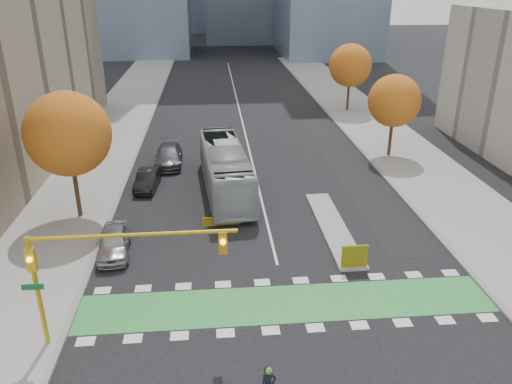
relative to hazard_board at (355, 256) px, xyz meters
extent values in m
plane|color=black|center=(-4.00, -4.20, -0.80)|extent=(300.00, 300.00, 0.00)
cube|color=gray|center=(-17.50, 15.80, -0.73)|extent=(7.00, 120.00, 0.15)
cube|color=gray|center=(9.50, 15.80, -0.73)|extent=(7.00, 120.00, 0.15)
cube|color=gray|center=(-14.00, 15.80, -0.73)|extent=(0.30, 120.00, 0.16)
cube|color=gray|center=(6.00, 15.80, -0.73)|extent=(0.30, 120.00, 0.16)
cube|color=green|center=(-4.00, -2.70, -0.79)|extent=(20.00, 3.00, 0.01)
cube|color=silver|center=(-4.00, 35.80, -0.80)|extent=(0.15, 70.00, 0.01)
cube|color=black|center=(3.50, 25.80, -0.80)|extent=(2.50, 50.00, 0.01)
cube|color=gray|center=(0.00, 4.80, -0.72)|extent=(1.60, 10.00, 0.16)
cube|color=yellow|center=(0.00, 0.00, 0.00)|extent=(1.40, 0.12, 1.30)
cylinder|color=#332114|center=(-16.00, 7.80, 1.82)|extent=(0.28, 0.28, 5.25)
sphere|color=#B03515|center=(-16.00, 7.80, 4.83)|extent=(5.20, 5.20, 5.20)
cylinder|color=#332114|center=(8.00, 17.80, 1.47)|extent=(0.28, 0.28, 4.55)
sphere|color=#B03515|center=(8.00, 17.80, 4.08)|extent=(4.40, 4.40, 4.40)
cylinder|color=#332114|center=(8.50, 33.80, 1.65)|extent=(0.28, 0.28, 4.90)
sphere|color=#B03515|center=(8.50, 33.80, 4.45)|extent=(4.80, 4.80, 4.80)
cylinder|color=#BF9914|center=(-14.50, -4.70, 1.80)|extent=(0.20, 0.20, 5.20)
cylinder|color=#BF9914|center=(-10.50, -4.70, 4.30)|extent=(8.20, 0.16, 0.16)
cube|color=#BF9914|center=(-14.50, -4.70, 3.40)|extent=(0.35, 0.28, 1.00)
sphere|color=orange|center=(-14.50, -4.88, 3.50)|extent=(0.22, 0.22, 0.22)
cube|color=#BF9914|center=(-7.00, -4.70, 3.80)|extent=(0.35, 0.28, 1.00)
sphere|color=orange|center=(-7.00, -4.88, 3.90)|extent=(0.22, 0.22, 0.22)
cube|color=#0C5926|center=(-14.50, -5.10, 2.40)|extent=(0.85, 0.04, 0.25)
sphere|color=#597F2D|center=(-5.63, -9.04, 1.09)|extent=(0.26, 0.26, 0.26)
imported|color=#A9ADB0|center=(-6.43, 11.37, 0.89)|extent=(3.82, 12.34, 3.39)
imported|color=#A1A0A5|center=(-13.00, 2.89, -0.08)|extent=(2.09, 4.39, 1.45)
imported|color=black|center=(-12.15, 12.37, -0.13)|extent=(1.77, 4.17, 1.34)
imported|color=#48474C|center=(-10.94, 17.37, -0.03)|extent=(2.25, 5.34, 1.54)
camera|label=1|loc=(-7.26, -22.27, 13.53)|focal=35.00mm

